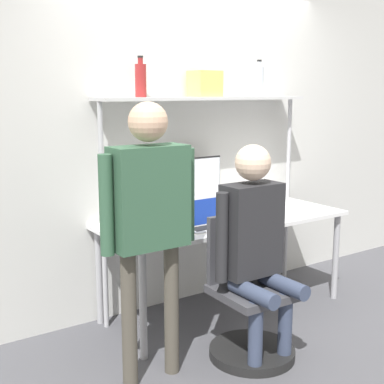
{
  "coord_description": "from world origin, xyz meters",
  "views": [
    {
      "loc": [
        -2.47,
        -2.74,
        1.71
      ],
      "look_at": [
        -0.65,
        -0.1,
        1.1
      ],
      "focal_mm": 50.0,
      "sensor_mm": 36.0,
      "label": 1
    }
  ],
  "objects_px": {
    "cell_phone": "(236,223)",
    "person_standing": "(149,207)",
    "monitor": "(189,183)",
    "person_seated": "(255,236)",
    "storage_box": "(205,84)",
    "bottle_red": "(141,80)",
    "laptop": "(205,219)",
    "bottle_clear": "(259,81)",
    "office_chair": "(249,314)"
  },
  "relations": [
    {
      "from": "storage_box",
      "to": "laptop",
      "type": "bearing_deg",
      "value": -124.9
    },
    {
      "from": "monitor",
      "to": "laptop",
      "type": "bearing_deg",
      "value": -107.97
    },
    {
      "from": "monitor",
      "to": "person_seated",
      "type": "bearing_deg",
      "value": -98.89
    },
    {
      "from": "person_standing",
      "to": "storage_box",
      "type": "distance_m",
      "value": 1.45
    },
    {
      "from": "person_seated",
      "to": "bottle_red",
      "type": "distance_m",
      "value": 1.39
    },
    {
      "from": "cell_phone",
      "to": "person_standing",
      "type": "distance_m",
      "value": 1.06
    },
    {
      "from": "monitor",
      "to": "bottle_red",
      "type": "height_order",
      "value": "bottle_red"
    },
    {
      "from": "bottle_red",
      "to": "storage_box",
      "type": "relative_size",
      "value": 1.33
    },
    {
      "from": "monitor",
      "to": "storage_box",
      "type": "distance_m",
      "value": 0.77
    },
    {
      "from": "cell_phone",
      "to": "bottle_red",
      "type": "xyz_separation_m",
      "value": [
        -0.53,
        0.45,
        1.03
      ]
    },
    {
      "from": "cell_phone",
      "to": "person_standing",
      "type": "height_order",
      "value": "person_standing"
    },
    {
      "from": "laptop",
      "to": "person_standing",
      "type": "height_order",
      "value": "person_standing"
    },
    {
      "from": "laptop",
      "to": "bottle_red",
      "type": "distance_m",
      "value": 1.09
    },
    {
      "from": "cell_phone",
      "to": "bottle_red",
      "type": "bearing_deg",
      "value": 140.13
    },
    {
      "from": "cell_phone",
      "to": "office_chair",
      "type": "height_order",
      "value": "office_chair"
    },
    {
      "from": "monitor",
      "to": "laptop",
      "type": "relative_size",
      "value": 1.73
    },
    {
      "from": "bottle_red",
      "to": "storage_box",
      "type": "distance_m",
      "value": 0.56
    },
    {
      "from": "laptop",
      "to": "person_standing",
      "type": "bearing_deg",
      "value": -148.84
    },
    {
      "from": "bottle_clear",
      "to": "person_standing",
      "type": "bearing_deg",
      "value": -151.87
    },
    {
      "from": "laptop",
      "to": "storage_box",
      "type": "xyz_separation_m",
      "value": [
        0.27,
        0.39,
        0.95
      ]
    },
    {
      "from": "bottle_clear",
      "to": "storage_box",
      "type": "bearing_deg",
      "value": 180.0
    },
    {
      "from": "bottle_red",
      "to": "storage_box",
      "type": "bearing_deg",
      "value": 0.0
    },
    {
      "from": "bottle_red",
      "to": "cell_phone",
      "type": "bearing_deg",
      "value": -39.87
    },
    {
      "from": "laptop",
      "to": "monitor",
      "type": "bearing_deg",
      "value": 72.03
    },
    {
      "from": "office_chair",
      "to": "person_standing",
      "type": "height_order",
      "value": "person_standing"
    },
    {
      "from": "person_seated",
      "to": "storage_box",
      "type": "relative_size",
      "value": 6.43
    },
    {
      "from": "monitor",
      "to": "storage_box",
      "type": "bearing_deg",
      "value": 3.31
    },
    {
      "from": "office_chair",
      "to": "bottle_red",
      "type": "bearing_deg",
      "value": 106.25
    },
    {
      "from": "bottle_clear",
      "to": "person_seated",
      "type": "bearing_deg",
      "value": -131.52
    },
    {
      "from": "person_seated",
      "to": "person_standing",
      "type": "distance_m",
      "value": 0.73
    },
    {
      "from": "person_standing",
      "to": "storage_box",
      "type": "relative_size",
      "value": 7.67
    },
    {
      "from": "person_seated",
      "to": "storage_box",
      "type": "xyz_separation_m",
      "value": [
        0.3,
        0.96,
        0.95
      ]
    },
    {
      "from": "laptop",
      "to": "storage_box",
      "type": "height_order",
      "value": "storage_box"
    },
    {
      "from": "cell_phone",
      "to": "bottle_clear",
      "type": "bearing_deg",
      "value": 37.54
    },
    {
      "from": "office_chair",
      "to": "storage_box",
      "type": "distance_m",
      "value": 1.77
    },
    {
      "from": "storage_box",
      "to": "cell_phone",
      "type": "bearing_deg",
      "value": -93.66
    },
    {
      "from": "person_seated",
      "to": "person_standing",
      "type": "bearing_deg",
      "value": 168.09
    },
    {
      "from": "monitor",
      "to": "bottle_red",
      "type": "bearing_deg",
      "value": 178.8
    },
    {
      "from": "monitor",
      "to": "bottle_red",
      "type": "distance_m",
      "value": 0.89
    },
    {
      "from": "monitor",
      "to": "cell_phone",
      "type": "xyz_separation_m",
      "value": [
        0.12,
        -0.44,
        -0.25
      ]
    },
    {
      "from": "laptop",
      "to": "person_standing",
      "type": "relative_size",
      "value": 0.21
    },
    {
      "from": "office_chair",
      "to": "bottle_clear",
      "type": "distance_m",
      "value": 1.96
    },
    {
      "from": "monitor",
      "to": "person_seated",
      "type": "xyz_separation_m",
      "value": [
        -0.15,
        -0.95,
        -0.19
      ]
    },
    {
      "from": "monitor",
      "to": "person_seated",
      "type": "relative_size",
      "value": 0.43
    },
    {
      "from": "monitor",
      "to": "cell_phone",
      "type": "height_order",
      "value": "monitor"
    },
    {
      "from": "laptop",
      "to": "bottle_clear",
      "type": "xyz_separation_m",
      "value": [
        0.82,
        0.39,
        0.98
      ]
    },
    {
      "from": "cell_phone",
      "to": "office_chair",
      "type": "bearing_deg",
      "value": -119.83
    },
    {
      "from": "bottle_red",
      "to": "bottle_clear",
      "type": "bearing_deg",
      "value": 0.0
    },
    {
      "from": "person_standing",
      "to": "bottle_clear",
      "type": "bearing_deg",
      "value": 28.13
    },
    {
      "from": "monitor",
      "to": "office_chair",
      "type": "height_order",
      "value": "monitor"
    }
  ]
}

